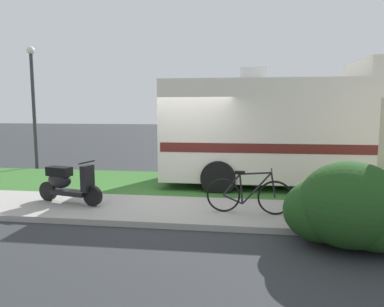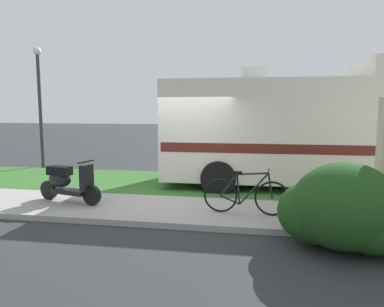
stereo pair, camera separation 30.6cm
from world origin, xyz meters
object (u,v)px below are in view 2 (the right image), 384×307
Objects in this scene: bicycle at (246,195)px; street_lamp_post at (40,96)px; scooter at (67,182)px; pickup_truck_near at (313,142)px; motorhome_rv at (296,129)px.

street_lamp_post is (-7.63, 4.96, 2.15)m from bicycle.
pickup_truck_near reaches higher than scooter.
scooter is 0.96× the size of bicycle.
motorhome_rv is 4.23× the size of scooter.
street_lamp_post is (-3.64, 4.72, 2.08)m from scooter.
street_lamp_post is at bearing -167.55° from pickup_truck_near.
street_lamp_post reaches higher than bicycle.
street_lamp_post reaches higher than pickup_truck_near.
motorhome_rv is at bearing -11.68° from street_lamp_post.
street_lamp_post is at bearing 127.59° from scooter.
scooter is (-5.25, -2.89, -1.07)m from motorhome_rv.
motorhome_rv reaches higher than bicycle.
bicycle is at bearing -108.16° from pickup_truck_near.
pickup_truck_near is (2.35, 7.16, 0.45)m from bicycle.
pickup_truck_near is (6.34, 6.93, 0.37)m from scooter.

